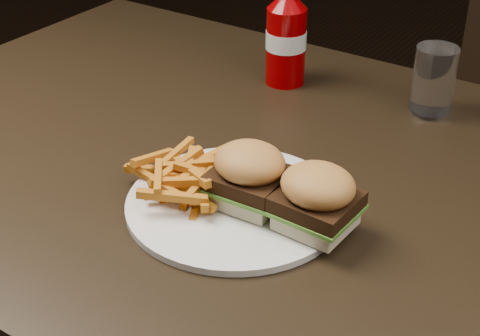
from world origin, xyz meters
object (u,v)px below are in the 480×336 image
Objects in this scene: dining_table at (255,174)px; ketchup_bottle at (286,47)px; plate at (235,204)px; tumbler at (434,79)px.

dining_table is 0.27m from ketchup_bottle.
plate is at bearing -68.35° from ketchup_bottle.
ketchup_bottle is at bearing 112.10° from dining_table.
plate is 2.09× the size of ketchup_bottle.
ketchup_bottle is at bearing -174.01° from tumbler.
ketchup_bottle reaches higher than plate.
tumbler is (0.23, 0.02, -0.01)m from ketchup_bottle.
plate is at bearing -69.35° from dining_table.
dining_table is at bearing -118.08° from tumbler.
ketchup_bottle is (-0.10, 0.23, 0.08)m from dining_table.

